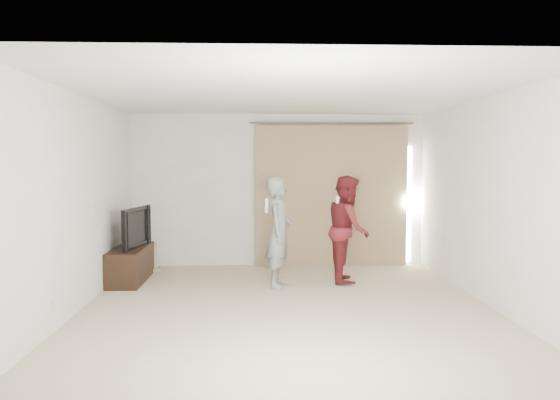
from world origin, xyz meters
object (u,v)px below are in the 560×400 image
Objects in this scene: tv_console at (131,264)px; person_woman at (348,229)px; person_man at (279,232)px; tv at (130,227)px.

person_woman reaches higher than tv_console.
person_man reaches higher than tv_console.
tv reaches higher than tv_console.
tv_console is 2.32m from person_man.
person_man is at bearing -164.51° from person_woman.
person_man is (2.21, -0.45, -0.03)m from tv.
person_woman is (3.25, -0.16, 0.54)m from tv_console.
person_woman reaches higher than person_man.
tv is 3.25m from person_woman.
tv is 0.66× the size of person_woman.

